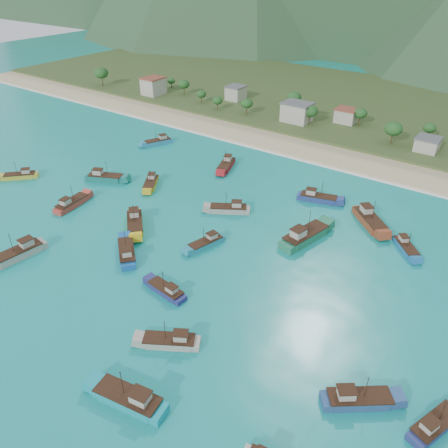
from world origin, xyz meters
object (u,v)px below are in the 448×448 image
Objects in this scene: boat_0 at (305,236)px; boat_23 at (105,178)px; boat_16 at (151,183)px; boat_8 at (369,220)px; boat_24 at (226,165)px; boat_31 at (358,400)px; boat_20 at (135,223)px; boat_7 at (206,243)px; boat_13 at (435,425)px; boat_27 at (19,253)px; boat_25 at (171,342)px; boat_14 at (21,176)px; boat_3 at (229,209)px; boat_6 at (127,253)px; boat_19 at (72,204)px; boat_22 at (318,198)px; boat_15 at (158,142)px; boat_1 at (406,247)px; boat_29 at (166,291)px; boat_21 at (130,399)px.

boat_23 is at bearing -162.12° from boat_0.
boat_0 is at bearing 146.94° from boat_16.
boat_8 is 1.01× the size of boat_24.
boat_20 is at bearing -142.02° from boat_31.
boat_8 is (27.10, 31.48, 0.36)m from boat_7.
boat_13 is 85.96m from boat_27.
boat_20 is at bearing 90.83° from boat_16.
boat_0 reaches higher than boat_27.
boat_16 reaches higher than boat_25.
boat_13 is 1.08× the size of boat_14.
boat_3 is 1.07× the size of boat_13.
boat_20 is (-7.50, 9.87, 0.10)m from boat_6.
boat_22 is at bearing 29.99° from boat_19.
boat_31 is at bearing -168.27° from boat_27.
boat_22 is 0.96× the size of boat_23.
boat_24 is (31.54, -2.56, 0.08)m from boat_15.
boat_16 is at bearing -167.02° from boat_0.
boat_1 is at bearing 159.63° from boat_20.
boat_20 is 1.11× the size of boat_25.
boat_24 is 61.35m from boat_29.
boat_13 is 0.92× the size of boat_15.
boat_23 reaches higher than boat_24.
boat_22 is 53.31m from boat_29.
boat_6 reaches higher than boat_7.
boat_6 is 28.94m from boat_25.
boat_19 is at bearing -19.09° from boat_1.
boat_7 is 67.52m from boat_14.
boat_27 is (-47.31, 11.98, 0.01)m from boat_21.
boat_14 is at bearing 42.64° from boat_25.
boat_0 is at bearing -5.90° from boat_6.
boat_16 is (-27.32, -0.78, -0.06)m from boat_3.
boat_3 is 0.87× the size of boat_27.
boat_16 is at bearing -32.73° from boat_1.
boat_24 is at bearing 58.34° from boat_19.
boat_8 is at bearing -71.13° from boat_1.
boat_14 is at bearing -46.56° from boat_20.
boat_24 is at bearing -53.20° from boat_1.
boat_15 is 81.50m from boat_29.
boat_29 is (-23.33, -49.27, -0.39)m from boat_8.
boat_7 is at bearing 165.85° from boat_15.
boat_20 is 29.33m from boat_23.
boat_3 is 0.91× the size of boat_24.
boat_27 is (-26.37, -43.63, 0.15)m from boat_3.
boat_29 is at bearing -148.21° from boat_14.
boat_15 reaches higher than boat_13.
boat_31 reaches higher than boat_14.
boat_29 is at bearing 13.82° from boat_25.
boat_24 is at bearing 114.18° from boat_23.
boat_27 is (-44.56, -0.24, 0.21)m from boat_25.
boat_27 is at bearing 116.90° from boat_3.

